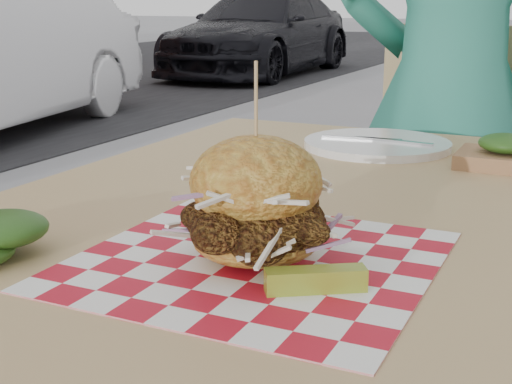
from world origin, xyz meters
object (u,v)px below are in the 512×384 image
car_dark (261,33)px  patio_chair (448,174)px  diner (449,95)px  sandwich (256,207)px  patio_table (293,256)px

car_dark → patio_chair: (3.96, -7.30, -0.02)m
diner → sandwich: (0.02, -1.13, 0.02)m
diner → patio_chair: size_ratio=1.67×
patio_table → sandwich: sandwich is taller
patio_table → patio_chair: 1.10m
car_dark → sandwich: bearing=-65.7°
sandwich → diner: bearing=90.8°
diner → patio_chair: (-0.02, 0.19, -0.24)m
car_dark → patio_table: bearing=-65.4°
diner → patio_table: size_ratio=1.32×
car_dark → patio_table: size_ratio=3.29×
patio_chair → patio_table: bearing=-82.1°
diner → car_dark: diner is taller
car_dark → sandwich: car_dark is taller
patio_table → patio_chair: patio_chair is taller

